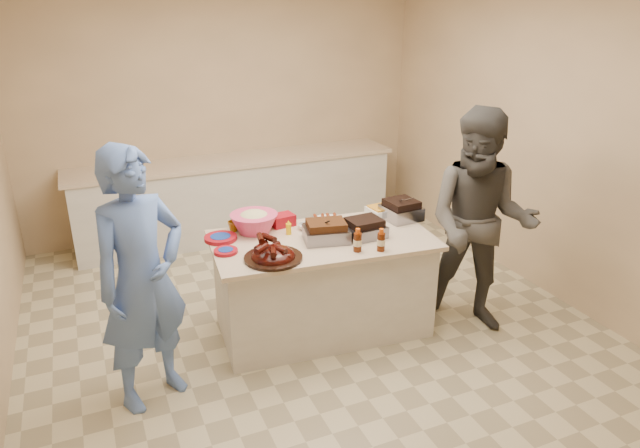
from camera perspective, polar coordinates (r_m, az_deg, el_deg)
name	(u,v)px	position (r m, az deg, el deg)	size (l,w,h in m)	color
room	(312,327)	(4.81, -0.79, -10.29)	(4.50, 5.00, 2.70)	tan
back_counter	(237,197)	(6.52, -8.26, 2.69)	(3.60, 0.64, 0.90)	silver
island	(322,328)	(4.80, 0.24, -10.34)	(1.71, 0.90, 0.81)	silver
rib_platter	(273,259)	(4.09, -4.68, -3.52)	(0.42, 0.42, 0.17)	#380904
pulled_pork_tray	(326,241)	(4.39, 0.62, -1.67)	(0.34, 0.26, 0.10)	#47230F
brisket_tray	(364,236)	(4.48, 4.42, -1.23)	(0.30, 0.25, 0.09)	black
roasting_pan	(401,219)	(4.86, 8.07, 0.53)	(0.28, 0.28, 0.11)	gray
coleslaw_bowl	(255,232)	(4.58, -6.56, -0.79)	(0.38, 0.38, 0.26)	#DC3E6C
sausage_plate	(329,223)	(4.73, 0.89, 0.14)	(0.32, 0.32, 0.05)	silver
mac_cheese_dish	(384,213)	(4.97, 6.43, 1.06)	(0.28, 0.21, 0.07)	orange
bbq_bottle_a	(357,251)	(4.21, 3.76, -2.74)	(0.06, 0.06, 0.18)	#441805
bbq_bottle_b	(381,251)	(4.24, 6.09, -2.66)	(0.06, 0.06, 0.17)	#441805
mustard_bottle	(289,234)	(4.51, -3.14, -1.02)	(0.04, 0.04, 0.12)	yellow
sauce_bowl	(306,229)	(4.60, -1.37, -0.52)	(0.14, 0.04, 0.14)	silver
plate_stack_large	(221,240)	(4.46, -9.90, -1.57)	(0.25, 0.25, 0.03)	maroon
plate_stack_small	(226,253)	(4.24, -9.39, -2.85)	(0.18, 0.18, 0.02)	maroon
plastic_cup	(234,231)	(4.61, -8.61, -0.71)	(0.09, 0.08, 0.09)	#A66A11
basket_stack	(282,225)	(4.69, -3.77, -0.14)	(0.19, 0.14, 0.09)	maroon
guest_blue	(157,394)	(4.26, -15.99, -16.01)	(0.64, 1.76, 0.42)	#5578C4
guest_gray	(469,323)	(5.02, 14.64, -9.58)	(0.88, 1.81, 0.69)	#474440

